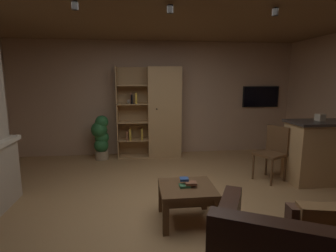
# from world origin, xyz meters

# --- Properties ---
(floor) EXTENTS (6.37, 5.48, 0.02)m
(floor) POSITION_xyz_m (0.00, 0.00, -0.01)
(floor) COLOR #A37A4C
(floor) RESTS_ON ground
(wall_back) EXTENTS (6.49, 0.06, 2.54)m
(wall_back) POSITION_xyz_m (0.00, 2.77, 1.27)
(wall_back) COLOR tan
(wall_back) RESTS_ON ground
(ceiling) EXTENTS (6.37, 5.48, 0.02)m
(ceiling) POSITION_xyz_m (0.00, 0.00, 2.55)
(ceiling) COLOR brown
(window_pane_back) EXTENTS (0.77, 0.01, 0.87)m
(window_pane_back) POSITION_xyz_m (-0.21, 2.74, 1.37)
(window_pane_back) COLOR white
(bookshelf_cabinet) EXTENTS (1.39, 0.41, 1.97)m
(bookshelf_cabinet) POSITION_xyz_m (0.07, 2.50, 0.98)
(bookshelf_cabinet) COLOR tan
(bookshelf_cabinet) RESTS_ON ground
(kitchen_bar_counter) EXTENTS (1.40, 0.61, 1.03)m
(kitchen_bar_counter) POSITION_xyz_m (2.73, 0.66, 0.52)
(kitchen_bar_counter) COLOR tan
(kitchen_bar_counter) RESTS_ON ground
(tissue_box) EXTENTS (0.14, 0.14, 0.11)m
(tissue_box) POSITION_xyz_m (2.54, 0.70, 1.09)
(tissue_box) COLOR #BFB299
(tissue_box) RESTS_ON kitchen_bar_counter
(coffee_table) EXTENTS (0.65, 0.62, 0.44)m
(coffee_table) POSITION_xyz_m (0.15, -0.31, 0.35)
(coffee_table) COLOR brown
(coffee_table) RESTS_ON ground
(table_book_0) EXTENTS (0.13, 0.11, 0.03)m
(table_book_0) POSITION_xyz_m (0.11, -0.32, 0.45)
(table_book_0) COLOR #387247
(table_book_0) RESTS_ON coffee_table
(table_book_1) EXTENTS (0.14, 0.11, 0.03)m
(table_book_1) POSITION_xyz_m (0.19, -0.33, 0.48)
(table_book_1) COLOR brown
(table_book_1) RESTS_ON coffee_table
(table_book_2) EXTENTS (0.11, 0.11, 0.03)m
(table_book_2) POSITION_xyz_m (0.12, -0.26, 0.51)
(table_book_2) COLOR #2D4C8C
(table_book_2) RESTS_ON coffee_table
(dining_chair) EXTENTS (0.57, 0.57, 0.92)m
(dining_chair) POSITION_xyz_m (1.85, 0.85, 0.53)
(dining_chair) COLOR brown
(dining_chair) RESTS_ON ground
(potted_floor_plant) EXTENTS (0.37, 0.37, 0.96)m
(potted_floor_plant) POSITION_xyz_m (-1.21, 2.36, 0.51)
(potted_floor_plant) COLOR #9E896B
(potted_floor_plant) RESTS_ON ground
(wall_mounted_tv) EXTENTS (0.87, 0.06, 0.49)m
(wall_mounted_tv) POSITION_xyz_m (2.49, 2.71, 1.30)
(wall_mounted_tv) COLOR black
(track_light_spot_1) EXTENTS (0.07, 0.07, 0.09)m
(track_light_spot_1) POSITION_xyz_m (-1.06, -0.17, 2.47)
(track_light_spot_1) COLOR black
(track_light_spot_2) EXTENTS (0.07, 0.07, 0.09)m
(track_light_spot_2) POSITION_xyz_m (-0.04, -0.14, 2.47)
(track_light_spot_2) COLOR black
(track_light_spot_3) EXTENTS (0.07, 0.07, 0.09)m
(track_light_spot_3) POSITION_xyz_m (1.18, -0.17, 2.47)
(track_light_spot_3) COLOR black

